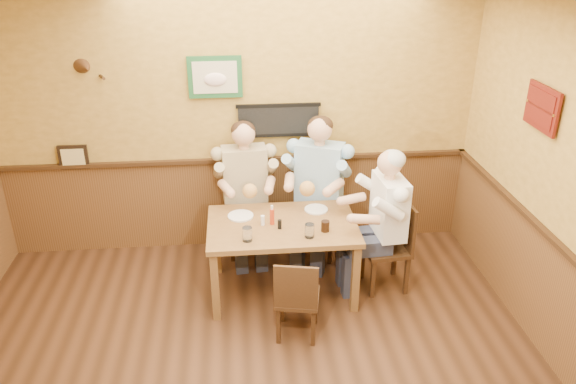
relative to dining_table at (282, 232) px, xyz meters
name	(u,v)px	position (x,y,z in m)	size (l,w,h in m)	color
room	(262,196)	(-0.25, -1.33, 1.03)	(5.02, 5.03, 2.81)	black
dining_table	(282,232)	(0.00, 0.00, 0.00)	(1.40, 0.90, 0.75)	brown
chair_back_left	(246,213)	(-0.33, 0.79, -0.18)	(0.44, 0.44, 0.95)	#3B2512
chair_back_right	(318,212)	(0.45, 0.68, -0.16)	(0.46, 0.46, 0.99)	#3B2512
chair_right_end	(386,246)	(1.01, -0.02, -0.20)	(0.42, 0.42, 0.91)	#3B2512
chair_near_side	(297,295)	(0.07, -0.66, -0.26)	(0.37, 0.37, 0.80)	#3B2512
diner_tan_shirt	(245,196)	(-0.33, 0.79, 0.02)	(0.62, 0.62, 1.35)	tan
diner_blue_polo	(319,195)	(0.45, 0.68, 0.05)	(0.65, 0.65, 1.41)	#8DB5D3
diner_white_elder	(387,229)	(1.01, -0.02, -0.01)	(0.60, 0.60, 1.31)	white
water_glass_left	(247,234)	(-0.33, -0.28, 0.16)	(0.09, 0.09, 0.13)	white
water_glass_mid	(310,231)	(0.22, -0.28, 0.16)	(0.09, 0.09, 0.13)	silver
cola_tumbler	(325,226)	(0.38, -0.18, 0.14)	(0.08, 0.08, 0.10)	black
hot_sauce_bottle	(272,216)	(-0.09, 0.00, 0.18)	(0.04, 0.04, 0.17)	#B03112
salt_shaker	(263,220)	(-0.18, -0.01, 0.14)	(0.04, 0.04, 0.10)	silver
pepper_shaker	(280,224)	(-0.03, -0.09, 0.14)	(0.04, 0.04, 0.09)	black
plate_far_left	(241,216)	(-0.39, 0.18, 0.10)	(0.25, 0.25, 0.02)	silver
plate_far_right	(316,209)	(0.36, 0.25, 0.10)	(0.23, 0.23, 0.02)	white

